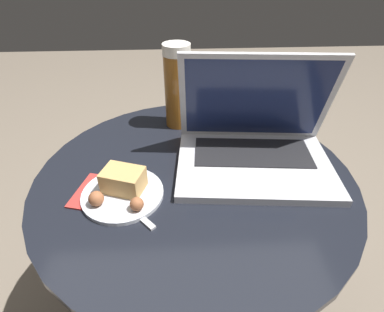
{
  "coord_description": "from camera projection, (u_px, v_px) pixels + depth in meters",
  "views": [
    {
      "loc": [
        -0.04,
        -0.54,
        1.02
      ],
      "look_at": [
        -0.01,
        -0.03,
        0.65
      ],
      "focal_mm": 28.0,
      "sensor_mm": 36.0,
      "label": 1
    }
  ],
  "objects": [
    {
      "name": "ground_plane",
      "position": [
        194.0,
        302.0,
        1.04
      ],
      "size": [
        6.0,
        6.0,
        0.0
      ],
      "primitive_type": "plane",
      "color": "#726656"
    },
    {
      "name": "table",
      "position": [
        194.0,
        211.0,
        0.78
      ],
      "size": [
        0.74,
        0.74,
        0.58
      ],
      "color": "black",
      "rests_on": "ground_plane"
    },
    {
      "name": "napkin",
      "position": [
        112.0,
        194.0,
        0.64
      ],
      "size": [
        0.18,
        0.15,
        0.0
      ],
      "color": "#B7332D",
      "rests_on": "table"
    },
    {
      "name": "laptop",
      "position": [
        254.0,
        143.0,
        0.71
      ],
      "size": [
        0.38,
        0.29,
        0.26
      ],
      "color": "silver",
      "rests_on": "table"
    },
    {
      "name": "beer_glass",
      "position": [
        177.0,
        87.0,
        0.83
      ],
      "size": [
        0.07,
        0.07,
        0.23
      ],
      "color": "brown",
      "rests_on": "table"
    },
    {
      "name": "snack_plate",
      "position": [
        122.0,
        189.0,
        0.63
      ],
      "size": [
        0.17,
        0.17,
        0.06
      ],
      "color": "silver",
      "rests_on": "table"
    },
    {
      "name": "fork",
      "position": [
        125.0,
        203.0,
        0.62
      ],
      "size": [
        0.12,
        0.13,
        0.0
      ],
      "color": "silver",
      "rests_on": "table"
    }
  ]
}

